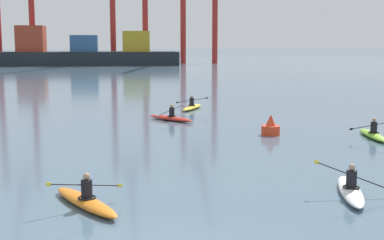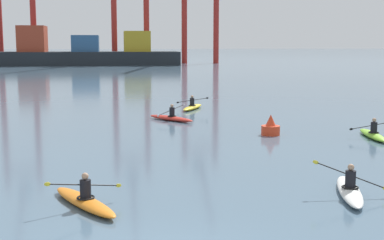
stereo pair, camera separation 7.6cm
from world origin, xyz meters
TOP-DOWN VIEW (x-y plane):
  - container_barge at (-6.91, 99.79)m, footprint 37.17×8.82m
  - channel_buoy at (6.50, 15.02)m, footprint 0.90×0.90m
  - kayak_orange at (-1.75, 4.69)m, footprint 2.16×3.27m
  - kayak_red at (2.24, 20.51)m, footprint 2.59×3.03m
  - kayak_white at (5.82, 4.67)m, footprint 2.10×3.43m
  - kayak_lime at (11.01, 13.56)m, footprint 2.24×3.45m
  - kayak_yellow at (4.21, 25.53)m, footprint 2.07×3.31m

SIDE VIEW (x-z plane):
  - kayak_red at x=2.24m, z-range -0.30..0.65m
  - kayak_white at x=5.82m, z-range -0.35..0.69m
  - kayak_lime at x=11.01m, z-range -0.30..0.65m
  - kayak_yellow at x=4.21m, z-range -0.30..0.65m
  - kayak_orange at x=-1.75m, z-range -0.30..0.65m
  - channel_buoy at x=6.50m, z-range -0.14..0.86m
  - container_barge at x=-6.91m, z-range -1.45..6.30m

